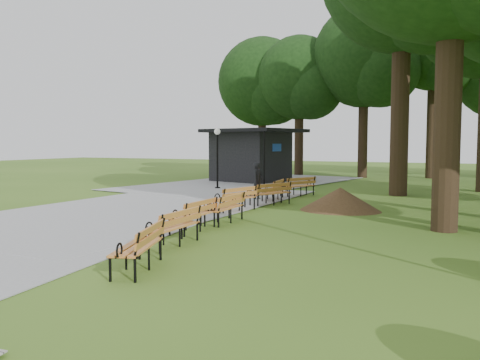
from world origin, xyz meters
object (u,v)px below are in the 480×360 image
at_px(person, 258,181).
at_px(bench_2, 193,215).
at_px(bench_0, 137,247).
at_px(bench_3, 224,208).
at_px(bench_5, 270,194).
at_px(dirt_mound, 340,199).
at_px(bench_4, 235,199).
at_px(bench_7, 297,186).
at_px(bench_1, 171,227).
at_px(kiosk, 251,155).
at_px(lamp_post, 217,145).
at_px(bench_6, 273,190).

xyz_separation_m(person, bench_2, (1.27, -7.54, -0.35)).
bearing_deg(bench_0, bench_3, 171.33).
xyz_separation_m(bench_0, bench_5, (-1.30, 10.14, 0.00)).
xyz_separation_m(dirt_mound, bench_4, (-3.31, -1.69, 0.03)).
xyz_separation_m(bench_2, bench_4, (-0.65, 3.98, 0.00)).
xyz_separation_m(bench_0, bench_7, (-1.35, 13.62, 0.00)).
bearing_deg(bench_3, dirt_mound, 147.17).
xyz_separation_m(dirt_mound, bench_3, (-2.53, -4.06, 0.03)).
relative_size(bench_4, bench_7, 1.00).
relative_size(bench_4, bench_5, 1.00).
distance_m(bench_0, bench_5, 10.22).
height_order(bench_3, bench_5, same).
bearing_deg(bench_2, bench_3, 174.99).
bearing_deg(bench_1, bench_0, 15.31).
relative_size(kiosk, bench_3, 2.69).
distance_m(lamp_post, bench_3, 10.95).
bearing_deg(bench_7, bench_3, 28.64).
xyz_separation_m(bench_3, bench_4, (-0.79, 2.37, 0.00)).
bearing_deg(lamp_post, bench_0, -67.86).
relative_size(dirt_mound, bench_3, 1.26).
bearing_deg(bench_6, dirt_mound, 52.95).
relative_size(lamp_post, bench_5, 1.64).
relative_size(person, bench_4, 0.83).
height_order(dirt_mound, bench_4, bench_4).
height_order(bench_1, bench_4, same).
height_order(bench_3, bench_7, same).
height_order(kiosk, bench_3, kiosk).
height_order(bench_1, bench_5, same).
xyz_separation_m(kiosk, bench_7, (5.22, -6.72, -1.16)).
height_order(kiosk, bench_0, kiosk).
xyz_separation_m(kiosk, bench_5, (5.27, -10.20, -1.16)).
bearing_deg(bench_5, person, -116.52).
relative_size(bench_1, bench_6, 1.00).
relative_size(lamp_post, bench_3, 1.64).
bearing_deg(bench_2, bench_1, 15.62).
height_order(lamp_post, bench_7, lamp_post).
distance_m(lamp_post, bench_2, 12.31).
bearing_deg(bench_6, kiosk, -157.46).
xyz_separation_m(bench_1, bench_4, (-1.18, 5.88, 0.00)).
relative_size(dirt_mound, bench_7, 1.26).
height_order(person, bench_6, person).
distance_m(bench_2, bench_7, 9.62).
distance_m(person, kiosk, 9.76).
bearing_deg(lamp_post, bench_2, -65.69).
bearing_deg(lamp_post, bench_6, -38.43).
distance_m(kiosk, bench_0, 21.40).
bearing_deg(dirt_mound, bench_6, 149.31).
bearing_deg(dirt_mound, bench_1, -105.72).
xyz_separation_m(bench_4, bench_5, (0.48, 2.16, 0.00)).
xyz_separation_m(bench_3, bench_6, (-0.76, 6.01, 0.00)).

